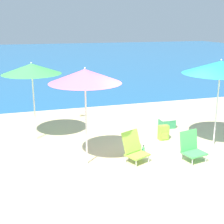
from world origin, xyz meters
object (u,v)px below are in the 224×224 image
backpack_lime (163,133)px  water_bottle (143,150)px  beach_umbrella_green (32,69)px  beach_umbrella_teal (221,67)px  seagull (82,113)px  beach_umbrella_pink (85,76)px  beach_chair_green (191,146)px  cooler_box (167,122)px  beach_chair_lime (134,148)px

backpack_lime → water_bottle: (-0.92, -0.74, -0.12)m
beach_umbrella_green → backpack_lime: bearing=-17.7°
beach_umbrella_teal → beach_umbrella_green: bearing=157.6°
backpack_lime → seagull: size_ratio=1.56×
beach_umbrella_pink → beach_chair_green: beach_umbrella_pink is taller
beach_umbrella_pink → beach_umbrella_green: bearing=117.1°
beach_umbrella_pink → cooler_box: beach_umbrella_pink is taller
beach_umbrella_teal → beach_chair_green: (-1.09, -0.65, -1.78)m
beach_umbrella_green → beach_chair_green: beach_umbrella_green is taller
beach_chair_lime → backpack_lime: (1.31, 1.10, -0.14)m
beach_umbrella_teal → beach_umbrella_pink: 3.54m
beach_umbrella_teal → beach_umbrella_pink: size_ratio=1.02×
beach_umbrella_green → beach_chair_lime: beach_umbrella_green is taller
beach_umbrella_green → backpack_lime: size_ratio=5.23×
beach_chair_green → beach_umbrella_pink: bearing=156.2°
beach_umbrella_pink → seagull: (0.66, 3.84, -1.94)m
beach_chair_lime → water_bottle: beach_chair_lime is taller
beach_chair_green → water_bottle: beach_chair_green is taller
backpack_lime → seagull: 3.41m
beach_umbrella_green → water_bottle: beach_umbrella_green is taller
beach_umbrella_green → beach_chair_green: 4.63m
beach_umbrella_green → beach_chair_lime: 3.50m
beach_umbrella_green → cooler_box: bearing=-2.6°
cooler_box → seagull: cooler_box is taller
beach_chair_lime → water_bottle: size_ratio=3.35×
beach_umbrella_green → seagull: size_ratio=8.15×
beach_umbrella_green → cooler_box: size_ratio=4.64×
beach_chair_lime → beach_umbrella_teal: bearing=-16.6°
backpack_lime → beach_umbrella_pink: bearing=-159.2°
backpack_lime → seagull: (-1.77, 2.92, -0.07)m
beach_umbrella_teal → water_bottle: beach_umbrella_teal is taller
beach_umbrella_teal → beach_chair_lime: 3.02m
backpack_lime → beach_chair_lime: bearing=-140.0°
cooler_box → seagull: (-2.34, 2.00, -0.04)m
cooler_box → seagull: 3.08m
beach_umbrella_teal → cooler_box: 2.64m
backpack_lime → water_bottle: bearing=-141.0°
beach_umbrella_pink → beach_chair_green: (2.45, -0.52, -1.74)m
cooler_box → backpack_lime: bearing=-121.8°
beach_umbrella_green → beach_umbrella_pink: beach_umbrella_pink is taller
seagull → backpack_lime: bearing=-58.8°
beach_umbrella_green → cooler_box: beach_umbrella_green is taller
beach_umbrella_teal → cooler_box: (-0.55, 1.70, -1.94)m
beach_umbrella_teal → beach_chair_green: beach_umbrella_teal is taller
beach_umbrella_green → backpack_lime: 4.05m
beach_umbrella_green → cooler_box: 4.43m
beach_umbrella_pink → beach_chair_lime: (1.11, -0.18, -1.74)m
beach_umbrella_teal → beach_umbrella_pink: bearing=-177.8°
beach_chair_green → seagull: (-1.80, 4.36, -0.20)m
beach_chair_lime → water_bottle: (0.40, 0.36, -0.26)m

